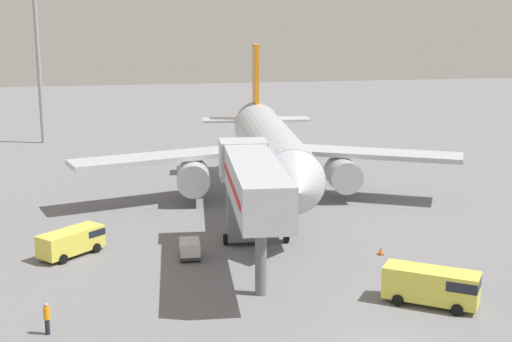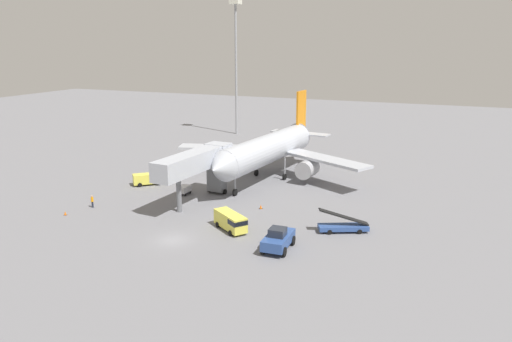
% 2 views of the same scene
% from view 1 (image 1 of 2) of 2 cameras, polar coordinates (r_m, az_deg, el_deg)
% --- Properties ---
extents(airplane_at_gate, '(35.87, 34.45, 13.85)m').
position_cam_1_polar(airplane_at_gate, '(62.71, 1.11, 1.87)').
color(airplane_at_gate, '#B7BCC6').
rests_on(airplane_at_gate, ground).
extents(jet_bridge, '(4.50, 16.28, 7.74)m').
position_cam_1_polar(jet_bridge, '(46.34, -0.37, -1.01)').
color(jet_bridge, '#B2B7C1').
rests_on(jet_bridge, ground).
extents(service_van_outer_right, '(5.52, 4.68, 2.18)m').
position_cam_1_polar(service_van_outer_right, '(42.69, 14.30, -9.00)').
color(service_van_outer_right, '#E5DB4C').
rests_on(service_van_outer_right, ground).
extents(service_van_outer_left, '(4.77, 4.58, 1.85)m').
position_cam_1_polar(service_van_outer_left, '(51.52, -14.72, -5.50)').
color(service_van_outer_left, '#E5DB4C').
rests_on(service_van_outer_left, ground).
extents(baggage_cart_near_right, '(1.48, 2.09, 1.33)m').
position_cam_1_polar(baggage_cart_near_right, '(49.39, -5.42, -6.32)').
color(baggage_cart_near_right, '#38383D').
rests_on(baggage_cart_near_right, ground).
extents(ground_crew_worker_foreground, '(0.38, 0.38, 1.79)m').
position_cam_1_polar(ground_crew_worker_foreground, '(39.53, -16.69, -11.38)').
color(ground_crew_worker_foreground, '#1E2333').
rests_on(ground_crew_worker_foreground, ground).
extents(safety_cone_alpha, '(0.39, 0.39, 0.60)m').
position_cam_1_polar(safety_cone_alpha, '(50.92, 10.15, -6.41)').
color(safety_cone_alpha, black).
rests_on(safety_cone_alpha, ground).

